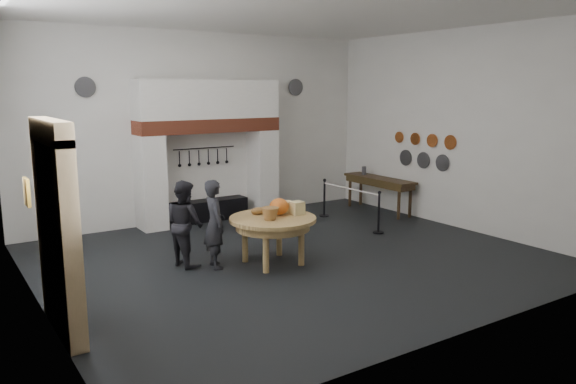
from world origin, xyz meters
TOP-DOWN VIEW (x-y plane):
  - floor at (0.00, 0.00)m, footprint 9.00×8.00m
  - ceiling at (0.00, 0.00)m, footprint 9.00×8.00m
  - wall_back at (0.00, 4.00)m, footprint 9.00×0.02m
  - wall_front at (0.00, -4.00)m, footprint 9.00×0.02m
  - wall_left at (-4.50, 0.00)m, footprint 0.02×8.00m
  - wall_right at (4.50, 0.00)m, footprint 0.02×8.00m
  - chimney_pier_left at (-1.48, 3.65)m, footprint 0.55×0.70m
  - chimney_pier_right at (1.48, 3.65)m, footprint 0.55×0.70m
  - hearth_brick_band at (0.00, 3.65)m, footprint 3.50×0.72m
  - chimney_hood at (0.00, 3.65)m, footprint 3.50×0.70m
  - iron_range at (0.00, 3.72)m, footprint 1.90×0.45m
  - utensil_rail at (0.00, 3.92)m, footprint 1.60×0.02m
  - door_recess at (-4.47, -1.00)m, footprint 0.04×1.10m
  - door_jamb_near at (-4.38, -1.70)m, footprint 0.22×0.30m
  - door_jamb_far at (-4.38, -0.30)m, footprint 0.22×0.30m
  - door_lintel at (-4.38, -1.00)m, footprint 0.22×1.70m
  - wall_plaque at (-4.45, 0.80)m, footprint 0.05×0.34m
  - work_table at (-0.53, -0.08)m, footprint 2.03×2.03m
  - pumpkin at (-0.33, 0.02)m, footprint 0.36×0.36m
  - cheese_block_big at (-0.03, -0.13)m, footprint 0.22×0.22m
  - cheese_block_small at (-0.05, 0.17)m, footprint 0.18×0.18m
  - wicker_basket at (-0.68, -0.23)m, footprint 0.41×0.41m
  - bread_loaf at (-0.63, 0.27)m, footprint 0.31×0.18m
  - visitor_near at (-1.51, 0.31)m, footprint 0.47×0.63m
  - visitor_far at (-1.91, 0.71)m, footprint 0.72×0.86m
  - side_table at (4.10, 2.16)m, footprint 0.55×2.20m
  - pewter_jug at (4.10, 2.76)m, footprint 0.12×0.12m
  - copper_pan_a at (4.46, 0.20)m, footprint 0.03×0.34m
  - copper_pan_b at (4.46, 0.75)m, footprint 0.03×0.32m
  - copper_pan_c at (4.46, 1.30)m, footprint 0.03×0.30m
  - copper_pan_d at (4.46, 1.85)m, footprint 0.03×0.28m
  - pewter_plate_left at (4.46, 0.40)m, footprint 0.03×0.40m
  - pewter_plate_mid at (4.46, 1.00)m, footprint 0.03×0.40m
  - pewter_plate_right at (4.46, 1.60)m, footprint 0.03×0.40m
  - pewter_plate_back_left at (-2.70, 3.96)m, footprint 0.44×0.03m
  - pewter_plate_back_right at (2.70, 3.96)m, footprint 0.44×0.03m
  - barrier_post_near at (2.59, 0.50)m, footprint 0.05×0.05m
  - barrier_post_far at (2.59, 2.50)m, footprint 0.05×0.05m
  - barrier_rope at (2.59, 1.50)m, footprint 0.04×2.00m

SIDE VIEW (x-z plane):
  - floor at x=0.00m, z-range -0.01..0.01m
  - iron_range at x=0.00m, z-range 0.00..0.50m
  - barrier_post_near at x=2.59m, z-range 0.00..0.90m
  - barrier_post_far at x=2.59m, z-range 0.00..0.90m
  - visitor_far at x=-1.91m, z-range 0.00..1.57m
  - visitor_near at x=-1.51m, z-range 0.00..1.60m
  - work_table at x=-0.53m, z-range 0.80..0.88m
  - barrier_rope at x=2.59m, z-range 0.83..0.87m
  - side_table at x=4.10m, z-range 0.84..0.90m
  - bread_loaf at x=-0.63m, z-range 0.87..1.01m
  - cheese_block_small at x=-0.05m, z-range 0.88..1.07m
  - wicker_basket at x=-0.68m, z-range 0.88..1.09m
  - cheese_block_big at x=-0.03m, z-range 0.88..1.11m
  - pewter_jug at x=4.10m, z-range 0.90..1.12m
  - pumpkin at x=-0.33m, z-range 0.88..1.18m
  - chimney_pier_left at x=-1.48m, z-range 0.00..2.15m
  - chimney_pier_right at x=1.48m, z-range 0.00..2.15m
  - door_recess at x=-4.47m, z-range 0.00..2.50m
  - door_jamb_near at x=-4.38m, z-range 0.00..2.60m
  - door_jamb_far at x=-4.38m, z-range 0.00..2.60m
  - pewter_plate_left at x=4.46m, z-range 1.25..1.65m
  - pewter_plate_mid at x=4.46m, z-range 1.25..1.65m
  - pewter_plate_right at x=4.46m, z-range 1.25..1.65m
  - wall_plaque at x=-4.45m, z-range 1.38..1.82m
  - utensil_rail at x=0.00m, z-range 1.74..1.76m
  - copper_pan_b at x=4.46m, z-range 1.79..2.11m
  - copper_pan_d at x=4.46m, z-range 1.81..2.09m
  - copper_pan_a at x=4.46m, z-range 1.78..2.12m
  - copper_pan_c at x=4.46m, z-range 1.80..2.10m
  - wall_back at x=0.00m, z-range 0.00..4.50m
  - wall_front at x=0.00m, z-range 0.00..4.50m
  - wall_left at x=-4.50m, z-range 0.00..4.50m
  - wall_right at x=4.50m, z-range 0.00..4.50m
  - hearth_brick_band at x=0.00m, z-range 2.15..2.47m
  - door_lintel at x=-4.38m, z-range 2.50..2.80m
  - chimney_hood at x=0.00m, z-range 2.47..3.37m
  - pewter_plate_back_left at x=-2.70m, z-range 2.98..3.42m
  - pewter_plate_back_right at x=2.70m, z-range 2.98..3.42m
  - ceiling at x=0.00m, z-range 4.49..4.51m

